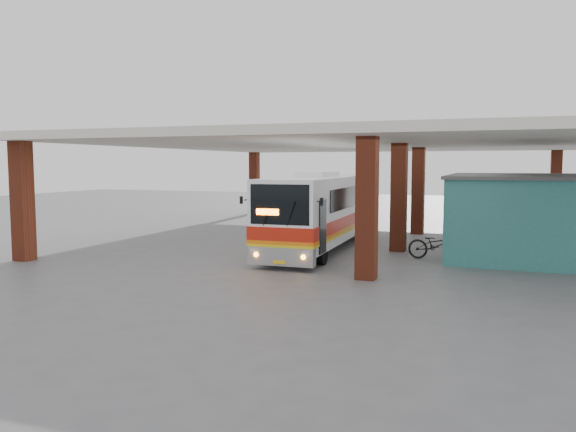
{
  "coord_description": "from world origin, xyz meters",
  "views": [
    {
      "loc": [
        6.63,
        -19.75,
        3.52
      ],
      "look_at": [
        -0.66,
        0.0,
        1.57
      ],
      "focal_mm": 35.0,
      "sensor_mm": 36.0,
      "label": 1
    }
  ],
  "objects_px": {
    "motorcycle": "(437,245)",
    "pedestrian": "(317,240)",
    "coach_bus": "(324,210)",
    "red_chair": "(455,230)"
  },
  "relations": [
    {
      "from": "motorcycle",
      "to": "pedestrian",
      "type": "bearing_deg",
      "value": 123.6
    },
    {
      "from": "coach_bus",
      "to": "pedestrian",
      "type": "relative_size",
      "value": 6.92
    },
    {
      "from": "coach_bus",
      "to": "red_chair",
      "type": "relative_size",
      "value": 13.77
    },
    {
      "from": "motorcycle",
      "to": "red_chair",
      "type": "xyz_separation_m",
      "value": [
        0.21,
        6.69,
        -0.19
      ]
    },
    {
      "from": "motorcycle",
      "to": "pedestrian",
      "type": "relative_size",
      "value": 1.33
    },
    {
      "from": "red_chair",
      "to": "pedestrian",
      "type": "bearing_deg",
      "value": -105.93
    },
    {
      "from": "pedestrian",
      "to": "motorcycle",
      "type": "bearing_deg",
      "value": -174.19
    },
    {
      "from": "coach_bus",
      "to": "red_chair",
      "type": "height_order",
      "value": "coach_bus"
    },
    {
      "from": "coach_bus",
      "to": "red_chair",
      "type": "bearing_deg",
      "value": 45.79
    },
    {
      "from": "coach_bus",
      "to": "motorcycle",
      "type": "relative_size",
      "value": 5.18
    }
  ]
}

